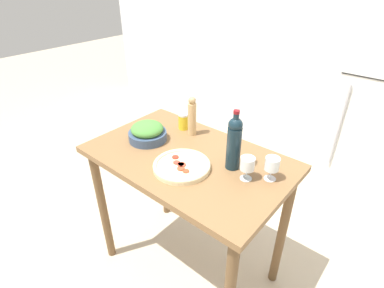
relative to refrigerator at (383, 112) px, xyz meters
name	(u,v)px	position (x,y,z in m)	size (l,w,h in m)	color
ground_plane	(189,265)	(-0.68, -1.75, -0.81)	(14.00, 14.00, 0.00)	#BCAD93
wall_back	(330,34)	(-0.68, 0.36, 0.50)	(6.40, 0.08, 2.60)	silver
refrigerator	(383,112)	(0.00, 0.00, 0.00)	(0.67, 0.66, 1.61)	white
prep_counter	(188,177)	(-0.68, -1.75, 0.00)	(1.15, 0.71, 0.96)	brown
wine_bottle	(234,142)	(-0.43, -1.69, 0.31)	(0.08, 0.08, 0.33)	#142833
wine_glass_near	(247,165)	(-0.32, -1.73, 0.24)	(0.07, 0.07, 0.13)	silver
wine_glass_far	(272,165)	(-0.22, -1.65, 0.24)	(0.07, 0.07, 0.13)	silver
pepper_mill	(192,117)	(-0.82, -1.55, 0.27)	(0.05, 0.05, 0.25)	tan
salad_bowl	(147,132)	(-0.99, -1.78, 0.20)	(0.23, 0.23, 0.12)	#384C6B
homemade_pizza	(182,166)	(-0.62, -1.87, 0.17)	(0.31, 0.31, 0.03)	beige
salt_canister	(183,121)	(-0.92, -1.52, 0.21)	(0.07, 0.07, 0.11)	yellow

